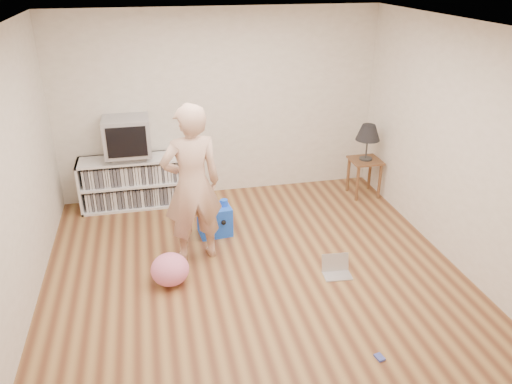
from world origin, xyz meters
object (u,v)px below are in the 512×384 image
object	(u,v)px
dvd_deck	(129,156)
laptop	(336,269)
crt_tv	(127,136)
table_lamp	(368,133)
side_table	(365,168)
person	(192,185)
plush_pink	(170,269)
plush_blue	(215,220)
media_unit	(132,182)

from	to	relation	value
dvd_deck	laptop	distance (m)	3.17
crt_tv	table_lamp	distance (m)	3.29
side_table	person	distance (m)	2.87
laptop	plush_pink	xyz separation A→B (m)	(-1.78, 0.21, 0.12)
side_table	person	size ratio (longest dim) A/B	0.30
plush_blue	media_unit	bearing A→B (deg)	127.14
media_unit	dvd_deck	bearing A→B (deg)	-90.00
crt_tv	side_table	size ratio (longest dim) A/B	1.09
plush_pink	person	bearing A→B (deg)	55.63
dvd_deck	person	size ratio (longest dim) A/B	0.25
laptop	table_lamp	bearing A→B (deg)	63.59
media_unit	plush_blue	distance (m)	1.47
media_unit	plush_pink	bearing A→B (deg)	-79.45
plush_blue	laptop	bearing A→B (deg)	-50.50
table_lamp	person	xyz separation A→B (m)	(-2.57, -1.17, -0.03)
dvd_deck	table_lamp	bearing A→B (deg)	-6.46
laptop	media_unit	bearing A→B (deg)	138.68
table_lamp	dvd_deck	bearing A→B (deg)	173.54
dvd_deck	person	bearing A→B (deg)	-65.71
crt_tv	plush_pink	size ratio (longest dim) A/B	1.49
media_unit	plush_blue	size ratio (longest dim) A/B	3.09
crt_tv	table_lamp	xyz separation A→B (m)	(3.27, -0.37, -0.08)
plush_blue	plush_pink	xyz separation A→B (m)	(-0.61, -0.95, -0.02)
dvd_deck	laptop	size ratio (longest dim) A/B	1.41
media_unit	person	world-z (taller)	person
media_unit	side_table	world-z (taller)	media_unit
dvd_deck	laptop	world-z (taller)	dvd_deck
dvd_deck	laptop	xyz separation A→B (m)	(2.16, -2.21, -0.68)
media_unit	laptop	xyz separation A→B (m)	(2.16, -2.23, -0.29)
side_table	plush_pink	bearing A→B (deg)	-150.50
table_lamp	person	world-z (taller)	person
dvd_deck	table_lamp	size ratio (longest dim) A/B	0.87
media_unit	crt_tv	xyz separation A→B (m)	(-0.00, -0.02, 0.67)
plush_blue	crt_tv	bearing A→B (deg)	127.66
person	plush_blue	distance (m)	0.92
table_lamp	plush_blue	distance (m)	2.49
crt_tv	side_table	bearing A→B (deg)	-6.40
table_lamp	plush_pink	size ratio (longest dim) A/B	1.27
media_unit	dvd_deck	world-z (taller)	dvd_deck
laptop	dvd_deck	bearing A→B (deg)	138.88
laptop	plush_blue	world-z (taller)	plush_blue
plush_blue	plush_pink	world-z (taller)	plush_blue
crt_tv	plush_pink	xyz separation A→B (m)	(0.38, -2.00, -0.85)
plush_pink	media_unit	bearing A→B (deg)	100.55
crt_tv	person	size ratio (longest dim) A/B	0.33
media_unit	crt_tv	bearing A→B (deg)	-90.00
side_table	laptop	world-z (taller)	side_table
media_unit	crt_tv	distance (m)	0.67
crt_tv	table_lamp	bearing A→B (deg)	-6.40
laptop	plush_blue	size ratio (longest dim) A/B	0.70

